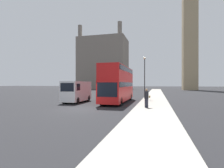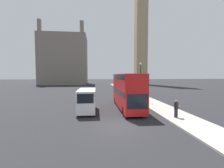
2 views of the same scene
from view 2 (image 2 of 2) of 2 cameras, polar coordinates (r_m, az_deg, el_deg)
ground_plane at (r=13.49m, az=2.23°, el=-15.74°), size 300.00×300.00×0.00m
sidewalk_strip at (r=15.87m, az=27.74°, el=-12.90°), size 3.46×120.00×0.15m
clock_tower at (r=77.41m, az=11.03°, el=24.19°), size 5.52×5.69×62.27m
building_block_distant at (r=76.26m, az=-17.67°, el=8.67°), size 21.07×14.80×28.18m
red_double_decker_bus at (r=19.92m, az=5.67°, el=-2.03°), size 2.45×10.28×4.58m
white_van at (r=18.19m, az=-9.56°, el=-6.06°), size 2.03×5.10×2.71m
pedestrian at (r=16.57m, az=23.25°, el=-8.66°), size 0.56×0.40×1.78m
street_lamp at (r=24.69m, az=10.80°, el=2.85°), size 0.36×0.36×6.25m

